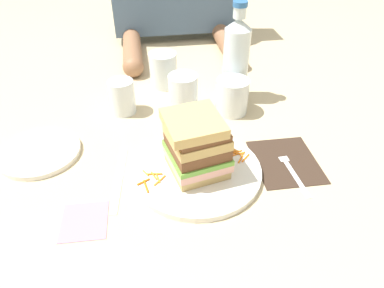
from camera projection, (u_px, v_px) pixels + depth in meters
ground_plane at (194, 163)px, 0.75m from camera, size 3.00×3.00×0.00m
main_plate at (194, 171)px, 0.72m from camera, size 0.26×0.26×0.01m
sandwich at (194, 145)px, 0.68m from camera, size 0.13×0.14×0.13m
carrot_shred_0 at (158, 178)px, 0.69m from camera, size 0.01×0.03×0.00m
carrot_shred_1 at (143, 182)px, 0.68m from camera, size 0.03×0.02×0.00m
carrot_shred_2 at (154, 175)px, 0.70m from camera, size 0.01×0.02×0.00m
carrot_shred_3 at (146, 173)px, 0.70m from camera, size 0.01×0.02×0.00m
carrot_shred_4 at (160, 180)px, 0.68m from camera, size 0.03×0.03×0.00m
carrot_shred_5 at (146, 186)px, 0.67m from camera, size 0.01×0.03×0.00m
carrot_shred_6 at (155, 174)px, 0.70m from camera, size 0.03×0.01×0.00m
carrot_shred_7 at (238, 154)px, 0.75m from camera, size 0.03×0.01×0.00m
carrot_shred_8 at (232, 153)px, 0.75m from camera, size 0.03×0.01×0.00m
carrot_shred_9 at (241, 159)px, 0.74m from camera, size 0.02×0.02×0.00m
carrot_shred_10 at (240, 154)px, 0.75m from camera, size 0.02×0.01×0.00m
carrot_shred_11 at (238, 152)px, 0.75m from camera, size 0.01×0.03×0.00m
carrot_shred_12 at (236, 152)px, 0.75m from camera, size 0.03×0.01×0.00m
carrot_shred_13 at (234, 151)px, 0.76m from camera, size 0.03×0.01×0.00m
carrot_shred_14 at (246, 158)px, 0.74m from camera, size 0.02×0.02×0.00m
napkin_dark at (285, 161)px, 0.75m from camera, size 0.13×0.16×0.00m
fork at (290, 167)px, 0.73m from camera, size 0.02×0.17×0.00m
knife at (119, 179)px, 0.71m from camera, size 0.04×0.20×0.00m
juice_glass at (232, 98)px, 0.89m from camera, size 0.08×0.08×0.09m
water_bottle at (236, 59)px, 0.89m from camera, size 0.07×0.07×0.25m
empty_tumbler_0 at (122, 97)px, 0.88m from camera, size 0.06×0.06×0.09m
empty_tumbler_1 at (163, 70)px, 0.99m from camera, size 0.08×0.08×0.10m
empty_tumbler_2 at (183, 93)px, 0.89m from camera, size 0.07×0.07×0.09m
side_plate at (40, 152)px, 0.77m from camera, size 0.17×0.17×0.01m
napkin_pink at (84, 221)px, 0.62m from camera, size 0.08×0.09×0.00m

